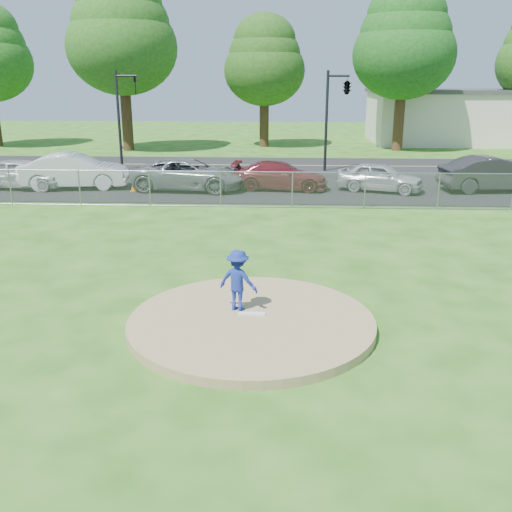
{
  "coord_description": "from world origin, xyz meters",
  "views": [
    {
      "loc": [
        0.69,
        -11.46,
        5.24
      ],
      "look_at": [
        0.0,
        2.0,
        1.0
      ],
      "focal_mm": 40.0,
      "sensor_mm": 36.0,
      "label": 1
    }
  ],
  "objects": [
    {
      "name": "pitcher",
      "position": [
        -0.33,
        0.49,
        0.9
      ],
      "size": [
        1.03,
        0.8,
        1.4
      ],
      "primitive_type": "imported",
      "rotation": [
        0.0,
        0.0,
        2.8
      ],
      "color": "navy",
      "rests_on": "pitchers_mound"
    },
    {
      "name": "ground",
      "position": [
        0.0,
        10.0,
        0.0
      ],
      "size": [
        120.0,
        120.0,
        0.0
      ],
      "primitive_type": "plane",
      "color": "#255913",
      "rests_on": "ground"
    },
    {
      "name": "pitchers_mound",
      "position": [
        0.0,
        0.0,
        0.1
      ],
      "size": [
        5.4,
        5.4,
        0.2
      ],
      "primitive_type": "cylinder",
      "color": "#997F54",
      "rests_on": "ground"
    },
    {
      "name": "parked_car_darkred",
      "position": [
        0.46,
        16.03,
        0.68
      ],
      "size": [
        4.75,
        2.27,
        1.34
      ],
      "primitive_type": "imported",
      "rotation": [
        0.0,
        0.0,
        1.48
      ],
      "color": "maroon",
      "rests_on": "parking_lot"
    },
    {
      "name": "chain_link_fence",
      "position": [
        0.0,
        12.0,
        0.75
      ],
      "size": [
        40.0,
        0.06,
        1.5
      ],
      "primitive_type": "cube",
      "color": "gray",
      "rests_on": "ground"
    },
    {
      "name": "commercial_building",
      "position": [
        16.0,
        38.0,
        2.16
      ],
      "size": [
        16.4,
        9.4,
        4.3
      ],
      "color": "beige",
      "rests_on": "ground"
    },
    {
      "name": "parked_car_charcoal",
      "position": [
        10.62,
        16.13,
        0.83
      ],
      "size": [
        5.16,
        2.37,
        1.64
      ],
      "primitive_type": "imported",
      "rotation": [
        0.0,
        0.0,
        1.7
      ],
      "color": "#252527",
      "rests_on": "parking_lot"
    },
    {
      "name": "parked_car_gray",
      "position": [
        -3.95,
        15.69,
        0.76
      ],
      "size": [
        5.57,
        2.94,
        1.5
      ],
      "primitive_type": "imported",
      "rotation": [
        0.0,
        0.0,
        1.48
      ],
      "color": "slate",
      "rests_on": "parking_lot"
    },
    {
      "name": "pitching_rubber",
      "position": [
        0.0,
        0.2,
        0.22
      ],
      "size": [
        0.6,
        0.15,
        0.04
      ],
      "primitive_type": "cube",
      "color": "white",
      "rests_on": "pitchers_mound"
    },
    {
      "name": "traffic_signal_left",
      "position": [
        -8.76,
        22.0,
        3.36
      ],
      "size": [
        1.28,
        0.2,
        5.6
      ],
      "color": "black",
      "rests_on": "ground"
    },
    {
      "name": "tree_right",
      "position": [
        9.0,
        32.0,
        7.65
      ],
      "size": [
        7.28,
        7.28,
        11.63
      ],
      "color": "#3C2315",
      "rests_on": "ground"
    },
    {
      "name": "parked_car_silver",
      "position": [
        -12.12,
        15.61,
        0.74
      ],
      "size": [
        4.41,
        2.01,
        1.47
      ],
      "primitive_type": "imported",
      "rotation": [
        0.0,
        0.0,
        1.51
      ],
      "color": "#BABBBF",
      "rests_on": "parking_lot"
    },
    {
      "name": "traffic_signal_center",
      "position": [
        3.97,
        22.0,
        4.61
      ],
      "size": [
        1.42,
        2.48,
        5.6
      ],
      "color": "black",
      "rests_on": "ground"
    },
    {
      "name": "parked_car_pearl",
      "position": [
        5.23,
        15.81,
        0.69
      ],
      "size": [
        4.31,
        2.82,
        1.36
      ],
      "primitive_type": "imported",
      "rotation": [
        0.0,
        0.0,
        1.24
      ],
      "color": "#B0B2B4",
      "rests_on": "parking_lot"
    },
    {
      "name": "street",
      "position": [
        0.0,
        24.0,
        0.0
      ],
      "size": [
        60.0,
        7.0,
        0.01
      ],
      "primitive_type": "cube",
      "color": "black",
      "rests_on": "ground"
    },
    {
      "name": "parked_car_white",
      "position": [
        -9.56,
        15.8,
        0.85
      ],
      "size": [
        5.32,
        2.5,
        1.69
      ],
      "primitive_type": "imported",
      "rotation": [
        0.0,
        0.0,
        1.71
      ],
      "color": "silver",
      "rests_on": "parking_lot"
    },
    {
      "name": "tree_center",
      "position": [
        -1.0,
        34.0,
        6.47
      ],
      "size": [
        6.16,
        6.16,
        9.84
      ],
      "color": "#362213",
      "rests_on": "ground"
    },
    {
      "name": "parking_lot",
      "position": [
        0.0,
        16.5,
        0.01
      ],
      "size": [
        50.0,
        8.0,
        0.01
      ],
      "primitive_type": "cube",
      "color": "black",
      "rests_on": "ground"
    },
    {
      "name": "tree_left",
      "position": [
        -11.0,
        31.0,
        8.24
      ],
      "size": [
        7.84,
        7.84,
        12.53
      ],
      "color": "#332012",
      "rests_on": "ground"
    },
    {
      "name": "traffic_cone",
      "position": [
        -6.51,
        15.18,
        0.34
      ],
      "size": [
        0.33,
        0.33,
        0.65
      ],
      "primitive_type": "cone",
      "color": "#D9650B",
      "rests_on": "parking_lot"
    }
  ]
}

